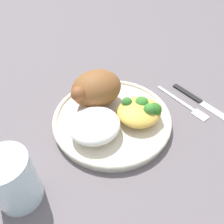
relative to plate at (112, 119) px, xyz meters
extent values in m
plane|color=#60575C|center=(0.00, 0.00, -0.01)|extent=(2.00, 2.00, 0.00)
cylinder|color=beige|center=(0.00, 0.00, 0.00)|extent=(0.24, 0.24, 0.02)
torus|color=beige|center=(0.00, 0.00, 0.00)|extent=(0.25, 0.25, 0.01)
ellipsoid|color=brown|center=(0.01, -0.05, 0.05)|extent=(0.11, 0.09, 0.07)
sphere|color=brown|center=(0.05, -0.04, 0.06)|extent=(0.03, 0.03, 0.03)
ellipsoid|color=white|center=(0.05, 0.02, 0.03)|extent=(0.10, 0.09, 0.04)
ellipsoid|color=gold|center=(-0.04, 0.03, 0.02)|extent=(0.09, 0.08, 0.03)
sphere|color=#2D6D30|center=(-0.07, 0.05, 0.03)|extent=(0.02, 0.02, 0.02)
sphere|color=#397E2F|center=(-0.06, 0.02, 0.03)|extent=(0.03, 0.03, 0.03)
sphere|color=#306F29|center=(-0.03, 0.01, 0.04)|extent=(0.02, 0.02, 0.02)
sphere|color=#39802F|center=(-0.06, 0.05, 0.04)|extent=(0.02, 0.02, 0.02)
sphere|color=#2C6A1E|center=(-0.07, 0.05, 0.03)|extent=(0.03, 0.03, 0.03)
cube|color=silver|center=(-0.17, 0.01, -0.01)|extent=(0.02, 0.11, 0.01)
cube|color=silver|center=(-0.18, 0.08, -0.01)|extent=(0.03, 0.04, 0.00)
cube|color=black|center=(-0.20, 0.01, -0.01)|extent=(0.02, 0.08, 0.01)
cube|color=#B2B2B7|center=(-0.22, 0.11, -0.01)|extent=(0.03, 0.11, 0.00)
cylinder|color=silver|center=(0.21, 0.06, 0.04)|extent=(0.07, 0.07, 0.10)
camera|label=1|loc=(0.16, 0.28, 0.35)|focal=36.22mm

